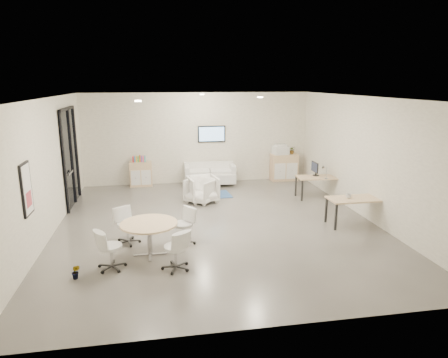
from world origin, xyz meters
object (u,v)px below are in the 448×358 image
object	(u,v)px
loveseat	(210,175)
desk_front	(355,201)
desk_rear	(318,179)
armchair_left	(201,189)
sideboard_left	(141,174)
armchair_right	(203,188)
sideboard_right	(284,167)
round_table	(149,227)

from	to	relation	value
loveseat	desk_front	xyz separation A→B (m)	(3.08, -4.66, 0.27)
desk_rear	armchair_left	bearing A→B (deg)	-177.27
sideboard_left	armchair_right	bearing A→B (deg)	-49.37
armchair_right	desk_rear	distance (m)	3.61
sideboard_left	desk_rear	world-z (taller)	sideboard_left
sideboard_left	desk_front	bearing A→B (deg)	-41.77
desk_rear	sideboard_right	bearing A→B (deg)	102.01
desk_front	loveseat	bearing A→B (deg)	122.85
loveseat	armchair_right	xyz separation A→B (m)	(-0.49, -2.00, 0.07)
armchair_left	desk_rear	bearing A→B (deg)	38.98
armchair_left	round_table	bearing A→B (deg)	-71.97
loveseat	round_table	xyz separation A→B (m)	(-2.05, -5.66, 0.28)
sideboard_right	armchair_right	world-z (taller)	sideboard_right
sideboard_right	round_table	size ratio (longest dim) A/B	0.83
sideboard_right	round_table	distance (m)	7.59
sideboard_left	loveseat	size ratio (longest dim) A/B	0.47
armchair_right	desk_front	world-z (taller)	armchair_right
round_table	sideboard_right	bearing A→B (deg)	50.36
sideboard_left	armchair_left	distance (m)	2.94
desk_rear	desk_front	world-z (taller)	desk_front
armchair_right	desk_rear	xyz separation A→B (m)	(3.60, -0.18, 0.17)
armchair_left	round_table	world-z (taller)	armchair_left
sideboard_right	loveseat	size ratio (longest dim) A/B	0.54
sideboard_left	desk_front	xyz separation A→B (m)	(5.47, -4.88, 0.21)
loveseat	desk_rear	xyz separation A→B (m)	(3.11, -2.18, 0.25)
loveseat	round_table	bearing A→B (deg)	-106.62
sideboard_right	desk_front	world-z (taller)	sideboard_right
sideboard_left	sideboard_right	distance (m)	5.19
armchair_right	loveseat	bearing A→B (deg)	66.14
sideboard_right	loveseat	world-z (taller)	sideboard_right
sideboard_right	round_table	xyz separation A→B (m)	(-4.84, -5.84, 0.15)
sideboard_left	loveseat	distance (m)	2.40
sideboard_left	sideboard_right	bearing A→B (deg)	-0.43
round_table	sideboard_left	bearing A→B (deg)	93.36
sideboard_right	armchair_left	xyz separation A→B (m)	(-3.35, -2.26, -0.09)
sideboard_left	round_table	world-z (taller)	sideboard_left
armchair_left	armchair_right	distance (m)	0.10
desk_front	round_table	distance (m)	5.22
sideboard_right	loveseat	xyz separation A→B (m)	(-2.80, -0.18, -0.13)
sideboard_left	round_table	distance (m)	5.90
armchair_left	desk_front	bearing A→B (deg)	5.12
desk_front	round_table	world-z (taller)	round_table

